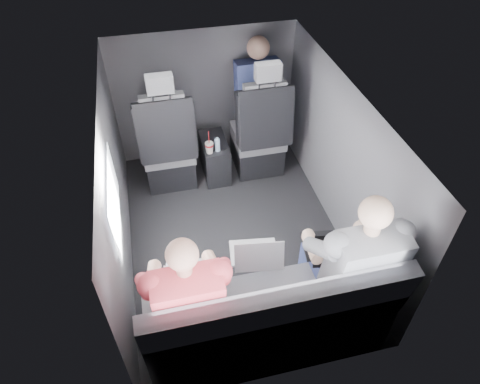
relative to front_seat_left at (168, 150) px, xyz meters
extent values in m
plane|color=black|center=(0.45, -0.84, -0.40)|extent=(2.60, 2.60, 0.00)
plane|color=#B2B2AD|center=(0.45, -0.84, 0.95)|extent=(2.60, 2.60, 0.00)
cube|color=#56565B|center=(-0.45, -0.84, 0.27)|extent=(0.02, 2.60, 1.35)
cube|color=#56565B|center=(1.35, -0.84, 0.27)|extent=(0.02, 2.60, 1.35)
cube|color=#56565B|center=(0.45, 0.46, 0.27)|extent=(1.80, 0.02, 1.35)
cube|color=#56565B|center=(0.45, -2.14, 0.27)|extent=(1.80, 0.02, 1.35)
cube|color=white|center=(-0.43, -1.14, 0.50)|extent=(0.02, 0.75, 0.42)
cube|color=black|center=(0.90, -0.17, 0.40)|extent=(0.35, 0.11, 0.59)
cube|color=black|center=(0.00, 0.08, -0.25)|extent=(0.46, 0.48, 0.30)
cube|color=#57575C|center=(0.00, 0.06, -0.02)|extent=(0.48, 0.46, 0.14)
cube|color=#57575C|center=(0.00, -0.14, 0.35)|extent=(0.38, 0.18, 0.61)
cube|color=black|center=(-0.22, -0.14, 0.32)|extent=(0.08, 0.21, 0.53)
cube|color=black|center=(0.22, -0.14, 0.32)|extent=(0.08, 0.21, 0.53)
cube|color=black|center=(0.00, -0.20, 0.34)|extent=(0.50, 0.11, 0.58)
cube|color=#57575C|center=(0.00, -0.18, 0.79)|extent=(0.22, 0.10, 0.15)
cube|color=black|center=(0.90, 0.08, -0.25)|extent=(0.46, 0.48, 0.30)
cube|color=#57575C|center=(0.90, 0.06, -0.02)|extent=(0.48, 0.46, 0.14)
cube|color=#57575C|center=(0.90, -0.14, 0.35)|extent=(0.38, 0.18, 0.61)
cube|color=black|center=(0.68, -0.14, 0.32)|extent=(0.08, 0.21, 0.53)
cube|color=black|center=(1.12, -0.14, 0.32)|extent=(0.08, 0.21, 0.53)
cube|color=black|center=(0.90, -0.20, 0.34)|extent=(0.50, 0.11, 0.58)
cube|color=#57575C|center=(0.90, -0.18, 0.79)|extent=(0.22, 0.10, 0.15)
cube|color=black|center=(0.45, 0.04, -0.20)|extent=(0.24, 0.48, 0.40)
cylinder|color=black|center=(0.40, -0.08, 0.00)|extent=(0.09, 0.09, 0.01)
cylinder|color=black|center=(0.51, -0.08, 0.00)|extent=(0.09, 0.09, 0.01)
cube|color=#57575C|center=(0.45, -1.86, -0.18)|extent=(1.60, 0.50, 0.45)
cube|color=#57575C|center=(0.45, -2.09, 0.28)|extent=(1.60, 0.17, 0.47)
cylinder|color=red|center=(0.38, -0.13, 0.09)|extent=(0.08, 0.08, 0.02)
cylinder|color=white|center=(0.38, -0.13, 0.11)|extent=(0.08, 0.08, 0.01)
cylinder|color=red|center=(0.38, -0.13, 0.18)|extent=(0.01, 0.01, 0.13)
cylinder|color=#A9CFE5|center=(0.46, -0.11, 0.06)|extent=(0.05, 0.05, 0.12)
cylinder|color=#A9CFE5|center=(0.46, -0.11, 0.13)|extent=(0.03, 0.03, 0.02)
cube|color=silver|center=(-0.02, -1.62, 0.19)|extent=(0.34, 0.28, 0.02)
cube|color=silver|center=(-0.02, -1.63, 0.20)|extent=(0.27, 0.17, 0.00)
cube|color=silver|center=(-0.02, -1.55, 0.20)|extent=(0.10, 0.07, 0.00)
cube|color=silver|center=(-0.02, -1.76, 0.30)|extent=(0.31, 0.12, 0.21)
cube|color=silver|center=(-0.02, -1.75, 0.30)|extent=(0.27, 0.10, 0.18)
cube|color=#B6B6BB|center=(0.43, -1.54, 0.19)|extent=(0.35, 0.26, 0.02)
cube|color=silver|center=(0.43, -1.56, 0.20)|extent=(0.28, 0.16, 0.00)
cube|color=#B6B6BB|center=(0.43, -1.48, 0.20)|extent=(0.10, 0.06, 0.00)
cube|color=#B6B6BB|center=(0.43, -1.68, 0.30)|extent=(0.32, 0.11, 0.21)
cube|color=silver|center=(0.43, -1.68, 0.30)|extent=(0.28, 0.09, 0.18)
cube|color=black|center=(0.96, -1.60, 0.19)|extent=(0.40, 0.30, 0.02)
cube|color=black|center=(0.96, -1.62, 0.20)|extent=(0.32, 0.18, 0.00)
cube|color=black|center=(0.96, -1.53, 0.20)|extent=(0.12, 0.07, 0.00)
cube|color=black|center=(0.96, -1.76, 0.32)|extent=(0.37, 0.13, 0.24)
cube|color=silver|center=(0.96, -1.76, 0.32)|extent=(0.33, 0.10, 0.21)
cube|color=#333438|center=(-0.16, -1.74, 0.11)|extent=(0.15, 0.43, 0.13)
cube|color=#333438|center=(0.05, -1.74, 0.11)|extent=(0.15, 0.43, 0.13)
cube|color=#333438|center=(-0.16, -1.51, -0.18)|extent=(0.13, 0.13, 0.45)
cube|color=#333438|center=(0.05, -1.51, -0.18)|extent=(0.13, 0.13, 0.45)
cube|color=#C03F46|center=(-0.06, -1.94, 0.35)|extent=(0.39, 0.26, 0.53)
sphere|color=tan|center=(-0.06, -1.91, 0.73)|extent=(0.18, 0.18, 0.18)
cylinder|color=tan|center=(-0.25, -1.66, 0.26)|extent=(0.11, 0.27, 0.12)
cylinder|color=tan|center=(0.14, -1.66, 0.26)|extent=(0.11, 0.27, 0.12)
cube|color=navy|center=(0.90, -1.74, 0.12)|extent=(0.16, 0.47, 0.14)
cube|color=navy|center=(1.13, -1.74, 0.12)|extent=(0.16, 0.47, 0.14)
cube|color=navy|center=(0.90, -1.50, -0.18)|extent=(0.14, 0.14, 0.45)
cube|color=navy|center=(1.13, -1.50, -0.18)|extent=(0.14, 0.14, 0.45)
cube|color=slate|center=(1.01, -1.94, 0.38)|extent=(0.42, 0.29, 0.58)
sphere|color=beige|center=(1.01, -1.91, 0.79)|extent=(0.19, 0.19, 0.19)
cylinder|color=beige|center=(0.80, -1.66, 0.28)|extent=(0.12, 0.29, 0.13)
cylinder|color=beige|center=(1.23, -1.66, 0.28)|extent=(0.12, 0.29, 0.13)
cube|color=navy|center=(0.93, 0.24, 0.38)|extent=(0.42, 0.27, 0.61)
sphere|color=tan|center=(0.93, 0.26, 0.80)|extent=(0.21, 0.21, 0.21)
cube|color=navy|center=(0.93, 0.30, 0.09)|extent=(0.36, 0.42, 0.13)
camera|label=1|loc=(-0.09, -3.34, 2.45)|focal=32.00mm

